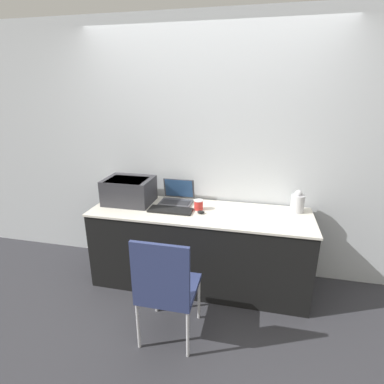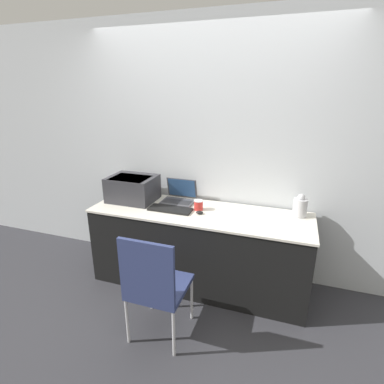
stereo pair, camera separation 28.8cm
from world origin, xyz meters
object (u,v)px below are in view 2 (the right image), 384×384
Objects in this scene: chair at (155,283)px; metal_pitcher at (300,207)px; printer at (133,188)px; laptop_left at (179,197)px; coffee_cup at (198,205)px; external_keyboard at (170,209)px; mouse at (200,212)px.

metal_pitcher is at bearing 45.31° from chair.
printer reaches higher than metal_pitcher.
laptop_left is 3.36× the size of coffee_cup.
printer is at bearing -165.79° from laptop_left.
metal_pitcher is at bearing 4.24° from printer.
laptop_left is 0.35× the size of chair.
external_keyboard is 6.13× the size of mouse.
external_keyboard is 0.46× the size of chair.
coffee_cup is 0.11m from mouse.
metal_pitcher is 1.48m from chair.
coffee_cup is 0.95m from metal_pitcher.
mouse is at bearing 0.63° from external_keyboard.
mouse is at bearing -164.14° from metal_pitcher.
metal_pitcher reaches higher than external_keyboard.
chair reaches higher than external_keyboard.
laptop_left is 0.26m from external_keyboard.
chair reaches higher than mouse.
mouse is at bearing 81.50° from chair.
mouse is at bearing -9.38° from printer.
printer is 1.19m from chair.
coffee_cup is (0.26, -0.15, -0.00)m from laptop_left.
laptop_left is at bearing 14.21° from printer.
chair is (-1.00, -1.02, -0.37)m from metal_pitcher.
laptop_left reaches higher than mouse.
laptop_left is (0.48, 0.12, -0.09)m from printer.
coffee_cup is 0.10× the size of chair.
laptop_left is 1.50× the size of metal_pitcher.
chair is at bearing -134.69° from metal_pitcher.
printer is 0.52m from external_keyboard.
printer reaches higher than mouse.
chair is (0.67, -0.89, -0.41)m from printer.
metal_pitcher is at bearing 0.16° from laptop_left.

